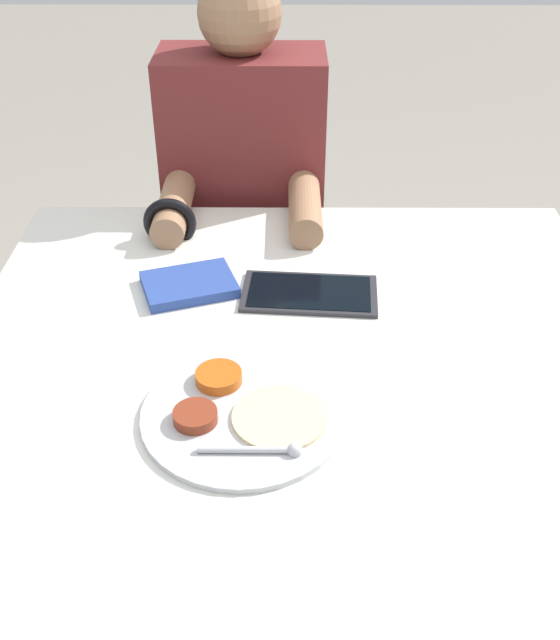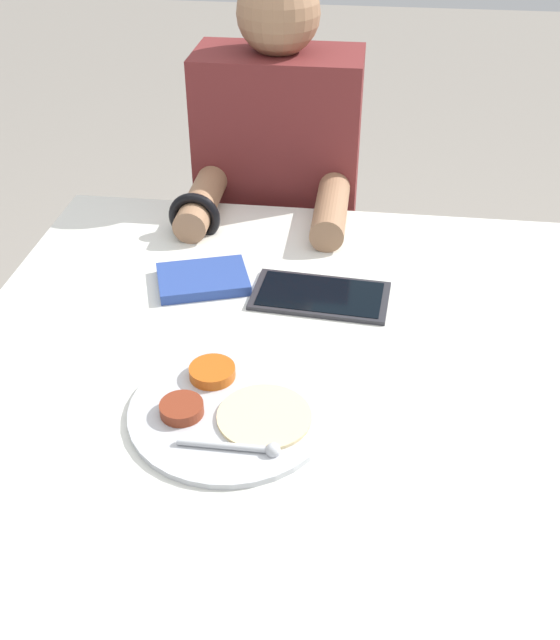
% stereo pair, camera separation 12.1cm
% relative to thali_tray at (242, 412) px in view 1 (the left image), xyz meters
% --- Properties ---
extents(ground_plane, '(12.00, 12.00, 0.00)m').
position_rel_thali_tray_xyz_m(ground_plane, '(0.09, 0.14, -0.77)').
color(ground_plane, gray).
extents(dining_table, '(1.15, 1.09, 0.76)m').
position_rel_thali_tray_xyz_m(dining_table, '(0.09, 0.14, -0.39)').
color(dining_table, silver).
rests_on(dining_table, ground_plane).
extents(thali_tray, '(0.31, 0.31, 0.03)m').
position_rel_thali_tray_xyz_m(thali_tray, '(0.00, 0.00, 0.00)').
color(thali_tray, '#B7BABF').
rests_on(thali_tray, dining_table).
extents(red_notebook, '(0.20, 0.17, 0.02)m').
position_rel_thali_tray_xyz_m(red_notebook, '(-0.12, 0.35, 0.00)').
color(red_notebook, silver).
rests_on(red_notebook, dining_table).
extents(tablet_device, '(0.26, 0.15, 0.01)m').
position_rel_thali_tray_xyz_m(tablet_device, '(0.11, 0.33, -0.00)').
color(tablet_device, '#28282D').
rests_on(tablet_device, dining_table).
extents(person_diner, '(0.38, 0.45, 1.23)m').
position_rel_thali_tray_xyz_m(person_diner, '(-0.03, 0.82, -0.19)').
color(person_diner, black).
rests_on(person_diner, ground_plane).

